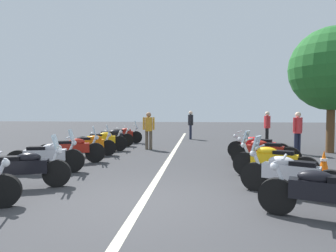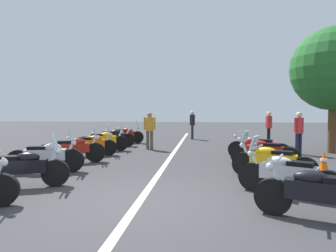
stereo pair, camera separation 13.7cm
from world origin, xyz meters
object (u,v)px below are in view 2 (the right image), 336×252
traffic_cone_0 (55,148)px  bystander_1 (192,123)px  motorcycle_right_row_1 (286,173)px  bystander_0 (269,125)px  motorcycle_left_row_5 (103,141)px  traffic_cone_2 (324,162)px  bystander_3 (299,130)px  roadside_tree_0 (334,69)px  motorcycle_right_row_4 (258,147)px  bystander_4 (150,128)px  motorcycle_right_row_0 (322,194)px  motorcycle_left_row_1 (21,167)px  motorcycle_left_row_3 (72,149)px  motorcycle_left_row_7 (125,135)px  motorcycle_left_row_6 (113,137)px  motorcycle_left_row_4 (92,144)px  motorcycle_right_row_3 (264,152)px  motorcycle_right_row_2 (272,161)px  motorcycle_left_row_2 (47,156)px

traffic_cone_0 → bystander_1: size_ratio=0.36×
motorcycle_right_row_1 → bystander_0: size_ratio=1.11×
motorcycle_left_row_5 → traffic_cone_2: 8.35m
bystander_1 → bystander_3: bearing=-51.0°
bystander_3 → roadside_tree_0: (0.57, -1.48, 2.44)m
motorcycle_right_row_4 → bystander_4: 4.90m
motorcycle_right_row_0 → motorcycle_left_row_1: bearing=7.8°
roadside_tree_0 → motorcycle_left_row_1: bearing=125.4°
motorcycle_left_row_3 → bystander_4: size_ratio=1.26×
motorcycle_right_row_4 → motorcycle_left_row_7: bearing=-14.4°
bystander_4 → roadside_tree_0: roadside_tree_0 is taller
motorcycle_right_row_1 → bystander_4: bearing=-31.7°
motorcycle_left_row_1 → motorcycle_right_row_4: (4.47, -5.96, -0.01)m
motorcycle_left_row_6 → motorcycle_right_row_0: 10.83m
motorcycle_left_row_4 → bystander_1: 7.98m
motorcycle_left_row_7 → traffic_cone_2: bearing=-51.8°
motorcycle_left_row_3 → motorcycle_right_row_1: (-3.05, -5.97, -0.01)m
motorcycle_right_row_3 → bystander_4: 5.62m
bystander_3 → bystander_4: 6.19m
bystander_0 → motorcycle_left_row_4: bearing=52.7°
traffic_cone_2 → motorcycle_left_row_6: bearing=57.3°
traffic_cone_2 → bystander_1: 10.00m
traffic_cone_0 → bystander_0: 10.26m
traffic_cone_2 → bystander_3: 3.51m
motorcycle_left_row_4 → traffic_cone_2: motorcycle_left_row_4 is taller
motorcycle_right_row_2 → motorcycle_left_row_2: bearing=24.4°
motorcycle_right_row_1 → motorcycle_left_row_5: bearing=-17.6°
motorcycle_left_row_3 → bystander_1: bearing=46.6°
traffic_cone_0 → bystander_3: bystander_3 is taller
traffic_cone_0 → roadside_tree_0: (2.15, -10.85, 3.13)m
motorcycle_left_row_2 → bystander_0: bystander_0 is taller
traffic_cone_0 → motorcycle_left_row_5: bearing=-41.7°
motorcycle_right_row_2 → motorcycle_right_row_4: motorcycle_right_row_2 is taller
motorcycle_right_row_4 → bystander_3: 2.49m
motorcycle_left_row_5 → bystander_4: size_ratio=1.28×
motorcycle_left_row_5 → motorcycle_left_row_6: (1.61, 0.08, -0.01)m
traffic_cone_0 → motorcycle_left_row_1: bearing=-160.8°
motorcycle_left_row_1 → motorcycle_left_row_6: (7.57, 0.28, -0.01)m
bystander_4 → roadside_tree_0: size_ratio=0.32×
motorcycle_left_row_6 → motorcycle_right_row_4: 6.97m
motorcycle_left_row_6 → motorcycle_left_row_4: bearing=-103.7°
traffic_cone_0 → motorcycle_left_row_4: bearing=-82.9°
motorcycle_left_row_5 → motorcycle_left_row_2: bearing=-107.8°
motorcycle_left_row_1 → bystander_1: (11.73, -3.40, 0.56)m
motorcycle_left_row_7 → motorcycle_right_row_2: motorcycle_left_row_7 is taller
motorcycle_right_row_2 → motorcycle_left_row_6: bearing=-20.1°
bystander_3 → motorcycle_left_row_4: bearing=-116.1°
motorcycle_right_row_1 → bystander_3: (5.97, -2.09, 0.53)m
motorcycle_left_row_6 → bystander_1: bearing=32.6°
motorcycle_left_row_7 → motorcycle_right_row_1: size_ratio=1.09×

